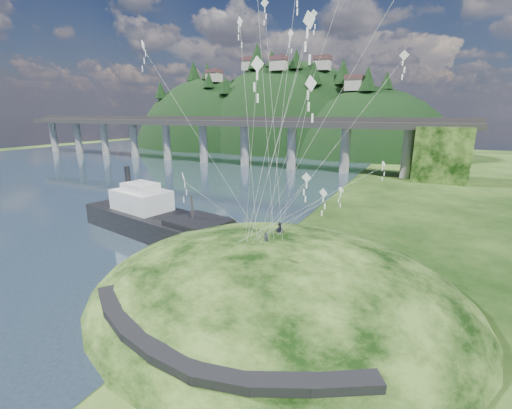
% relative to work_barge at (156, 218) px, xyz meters
% --- Properties ---
extents(ground, '(320.00, 320.00, 0.00)m').
position_rel_work_barge_xyz_m(ground, '(12.92, -9.41, -2.20)').
color(ground, black).
rests_on(ground, ground).
extents(water, '(240.00, 240.00, 0.00)m').
position_rel_work_barge_xyz_m(water, '(-59.08, 20.59, -2.20)').
color(water, '#31465B').
rests_on(water, ground).
extents(grass_hill, '(36.00, 32.00, 13.00)m').
position_rel_work_barge_xyz_m(grass_hill, '(20.92, -7.41, -3.70)').
color(grass_hill, black).
rests_on(grass_hill, ground).
extents(footpath, '(22.29, 5.84, 0.83)m').
position_rel_work_barge_xyz_m(footpath, '(20.39, -19.15, -0.12)').
color(footpath, black).
rests_on(footpath, ground).
extents(bridge, '(160.00, 11.00, 15.00)m').
position_rel_work_barge_xyz_m(bridge, '(-13.53, 60.66, 7.50)').
color(bridge, '#2D2B2B').
rests_on(bridge, ground).
extents(far_ridge, '(153.00, 70.00, 94.50)m').
position_rel_work_barge_xyz_m(far_ridge, '(-30.66, 112.76, -9.64)').
color(far_ridge, black).
rests_on(far_ridge, ground).
extents(work_barge, '(25.97, 11.36, 8.80)m').
position_rel_work_barge_xyz_m(work_barge, '(0.00, 0.00, 0.00)').
color(work_barge, black).
rests_on(work_barge, ground).
extents(wooden_dock, '(13.72, 6.60, 0.98)m').
position_rel_work_barge_xyz_m(wooden_dock, '(9.86, -4.48, -1.77)').
color(wooden_dock, '#3C2718').
rests_on(wooden_dock, ground).
extents(kite_flyers, '(1.09, 3.76, 1.95)m').
position_rel_work_barge_xyz_m(kite_flyers, '(20.04, -5.11, 3.64)').
color(kite_flyers, '#292A36').
rests_on(kite_flyers, ground).
extents(kite_swarm, '(21.04, 17.39, 20.70)m').
position_rel_work_barge_xyz_m(kite_swarm, '(22.16, -7.36, 17.06)').
color(kite_swarm, white).
rests_on(kite_swarm, ground).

